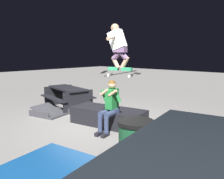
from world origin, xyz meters
TOP-DOWN VIEW (x-y plane):
  - ground_plane at (0.00, 0.00)m, footprint 40.00×40.00m
  - ledge_box_main at (-0.19, -0.14)m, footprint 2.17×1.17m
  - person_sitting_on_ledge at (-0.61, 0.25)m, footprint 0.60×0.78m
  - skateboard at (-0.74, 0.02)m, footprint 1.04×0.45m
  - skater_airborne at (-0.68, 0.03)m, footprint 0.64×0.88m
  - kicker_ramp at (1.86, 0.40)m, footprint 1.07×0.98m
  - picnic_table_back at (2.22, -0.58)m, footprint 1.90×1.61m
  - trash_bin at (-2.34, 1.52)m, footprint 0.56×0.56m

SIDE VIEW (x-z plane):
  - ground_plane at x=0.00m, z-range 0.00..0.00m
  - kicker_ramp at x=1.86m, z-range -0.13..0.26m
  - ledge_box_main at x=-0.19m, z-range 0.00..0.46m
  - trash_bin at x=-2.34m, z-range 0.00..0.93m
  - picnic_table_back at x=2.22m, z-range 0.12..0.87m
  - person_sitting_on_ledge at x=-0.61m, z-range 0.07..1.36m
  - skateboard at x=-0.74m, z-range 1.37..1.54m
  - skater_airborne at x=-0.68m, z-range 1.58..2.70m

